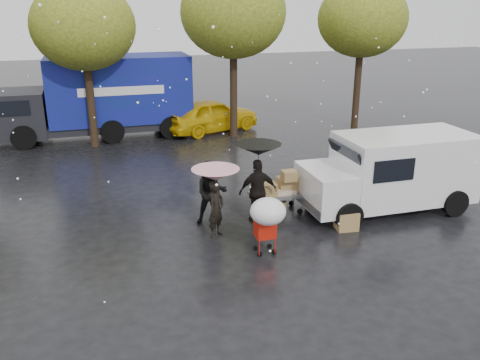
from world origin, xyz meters
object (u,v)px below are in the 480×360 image
object	(u,v)px
shopping_cart	(267,214)
blue_truck	(101,97)
person_black	(258,191)
person_pink	(216,209)
white_van	(392,171)
yellow_taxi	(211,115)
vendor_cart	(279,188)

from	to	relation	value
shopping_cart	blue_truck	world-z (taller)	blue_truck
person_black	blue_truck	world-z (taller)	blue_truck
person_pink	white_van	distance (m)	5.27
person_pink	blue_truck	size ratio (longest dim) A/B	0.18
white_van	yellow_taxi	bearing A→B (deg)	105.09
white_van	vendor_cart	bearing A→B (deg)	168.04
vendor_cart	yellow_taxi	distance (m)	9.77
shopping_cart	white_van	bearing A→B (deg)	21.48
vendor_cart	yellow_taxi	bearing A→B (deg)	88.01
white_van	yellow_taxi	xyz separation A→B (m)	(-2.81, 10.43, -0.40)
person_pink	blue_truck	distance (m)	11.46
vendor_cart	yellow_taxi	size ratio (longest dim) A/B	0.34
person_pink	yellow_taxi	xyz separation A→B (m)	(2.43, 10.77, 0.02)
vendor_cart	white_van	size ratio (longest dim) A/B	0.31
person_pink	yellow_taxi	bearing A→B (deg)	33.97
person_black	person_pink	bearing A→B (deg)	25.01
blue_truck	yellow_taxi	distance (m)	4.92
vendor_cart	shopping_cart	world-z (taller)	shopping_cart
vendor_cart	shopping_cart	bearing A→B (deg)	-116.83
white_van	yellow_taxi	size ratio (longest dim) A/B	1.10
person_black	white_van	xyz separation A→B (m)	(3.95, -0.20, 0.27)
person_pink	person_black	world-z (taller)	person_black
vendor_cart	person_pink	bearing A→B (deg)	-154.43
person_black	yellow_taxi	bearing A→B (deg)	-93.77
yellow_taxi	blue_truck	bearing A→B (deg)	65.21
person_black	white_van	size ratio (longest dim) A/B	0.36
person_pink	vendor_cart	distance (m)	2.32
shopping_cart	vendor_cart	bearing A→B (deg)	63.17
shopping_cart	yellow_taxi	bearing A→B (deg)	82.76
vendor_cart	yellow_taxi	xyz separation A→B (m)	(0.34, 9.76, 0.04)
person_black	shopping_cart	world-z (taller)	person_black
vendor_cart	blue_truck	xyz separation A→B (m)	(-4.47, 10.16, 1.03)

